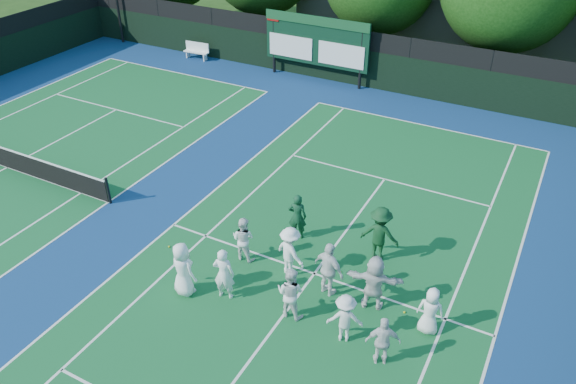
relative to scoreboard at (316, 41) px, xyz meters
The scene contains 26 objects.
ground 17.23m from the scoreboard, 65.78° to the right, with size 120.00×120.00×0.00m, color #1B380F.
court_apron 14.78m from the scoreboard, 86.03° to the right, with size 34.00×32.00×0.01m, color navy.
near_court 16.33m from the scoreboard, 64.32° to the right, with size 11.05×23.85×0.01m.
left_court 16.32m from the scoreboard, 115.60° to the right, with size 11.05×23.85×0.01m.
back_fence 1.38m from the scoreboard, 22.25° to the left, with size 34.00×0.08×3.00m.
scoreboard is the anchor object (origin of this frame).
clubhouse 9.80m from the scoreboard, 59.22° to the left, with size 18.00×6.00×4.00m, color slate.
tennis_net 16.26m from the scoreboard, 115.60° to the right, with size 11.30×0.10×1.10m.
bench 7.99m from the scoreboard, behind, with size 1.59×0.53×0.99m.
tennis_ball_1 16.26m from the scoreboard, 61.43° to the right, with size 0.07×0.07×0.07m, color gold.
tennis_ball_2 18.08m from the scoreboard, 56.05° to the right, with size 0.07×0.07×0.07m, color gold.
tennis_ball_3 15.97m from the scoreboard, 82.07° to the right, with size 0.07×0.07×0.07m, color gold.
tennis_ball_4 14.98m from the scoreboard, 56.14° to the right, with size 0.07×0.07×0.07m, color gold.
tennis_ball_5 17.13m from the scoreboard, 62.36° to the right, with size 0.07×0.07×0.07m, color gold.
player_front_0 17.63m from the scoreboard, 76.98° to the right, with size 0.87×0.57×1.78m, color white.
player_front_1 17.54m from the scoreboard, 72.98° to the right, with size 0.64×0.42×1.75m, color white.
player_front_2 18.00m from the scoreboard, 66.52° to the right, with size 0.80×0.63×1.65m, color white.
player_front_3 18.87m from the scoreboard, 61.89° to the right, with size 0.98×0.56×1.51m, color silver.
player_front_4 19.68m from the scoreboard, 59.28° to the right, with size 0.90×0.37×1.53m, color silver.
player_back_0 15.72m from the scoreboard, 72.65° to the right, with size 0.76×0.59×1.56m, color white.
player_back_1 16.25m from the scoreboard, 67.01° to the right, with size 1.10×0.63×1.71m, color white.
player_back_2 17.07m from the scoreboard, 62.96° to the right, with size 1.07×0.45×1.83m, color white.
player_back_3 17.63m from the scoreboard, 58.88° to the right, with size 1.65×0.53×1.78m, color silver.
player_back_4 18.73m from the scoreboard, 54.72° to the right, with size 0.73×0.48×1.49m, color white.
coach_left 14.38m from the scoreboard, 66.70° to the right, with size 0.62×0.41×1.69m, color #103C23.
coach_right 15.49m from the scoreboard, 56.77° to the right, with size 1.24×0.71×1.92m, color #103B1D.
Camera 1 is at (5.54, -11.14, 11.64)m, focal length 35.00 mm.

